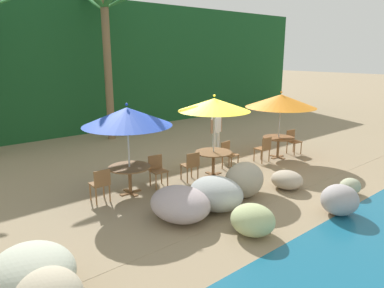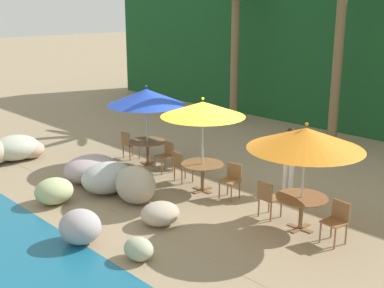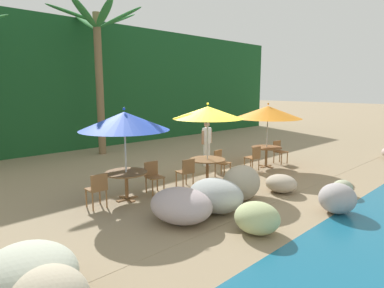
{
  "view_description": "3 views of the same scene",
  "coord_description": "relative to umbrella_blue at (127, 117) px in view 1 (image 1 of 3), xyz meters",
  "views": [
    {
      "loc": [
        -7.3,
        -7.6,
        3.6
      ],
      "look_at": [
        -0.69,
        0.26,
        0.98
      ],
      "focal_mm": 33.3,
      "sensor_mm": 36.0,
      "label": 1
    },
    {
      "loc": [
        8.43,
        -8.8,
        4.71
      ],
      "look_at": [
        -0.75,
        0.02,
        1.11
      ],
      "focal_mm": 47.13,
      "sensor_mm": 36.0,
      "label": 2
    },
    {
      "loc": [
        -7.36,
        -6.93,
        2.88
      ],
      "look_at": [
        -0.71,
        -0.01,
        1.25
      ],
      "focal_mm": 30.83,
      "sensor_mm": 36.0,
      "label": 3
    }
  ],
  "objects": [
    {
      "name": "chair_orange_inland",
      "position": [
        4.89,
        -0.5,
        -1.55
      ],
      "size": [
        0.44,
        0.44,
        0.87
      ],
      "color": "olive",
      "rests_on": "ground"
    },
    {
      "name": "terrace_deck",
      "position": [
        2.86,
        -0.21,
        -2.06
      ],
      "size": [
        18.0,
        5.2,
        0.01
      ],
      "color": "#937F60",
      "rests_on": "ground"
    },
    {
      "name": "palm_tree_second",
      "position": [
        2.61,
        5.98,
        2.32
      ],
      "size": [
        3.87,
        3.84,
        6.27
      ],
      "color": "brown",
      "rests_on": "ground"
    },
    {
      "name": "dining_table_yellow",
      "position": [
        2.67,
        -0.36,
        -1.45
      ],
      "size": [
        1.1,
        1.1,
        0.74
      ],
      "color": "brown",
      "rests_on": "ground"
    },
    {
      "name": "umbrella_blue",
      "position": [
        0.0,
        0.0,
        0.0
      ],
      "size": [
        2.28,
        2.28,
        2.41
      ],
      "color": "silver",
      "rests_on": "ground"
    },
    {
      "name": "foliage_backdrop",
      "position": [
        2.86,
        8.79,
        0.94
      ],
      "size": [
        28.0,
        2.4,
        6.0
      ],
      "color": "#194C23",
      "rests_on": "ground"
    },
    {
      "name": "ground_plane",
      "position": [
        2.86,
        -0.21,
        -2.06
      ],
      "size": [
        120.0,
        120.0,
        0.0
      ],
      "primitive_type": "plane",
      "color": "#937F60"
    },
    {
      "name": "umbrella_orange",
      "position": [
        5.74,
        -0.45,
        -0.04
      ],
      "size": [
        2.42,
        2.42,
        2.36
      ],
      "color": "silver",
      "rests_on": "ground"
    },
    {
      "name": "chair_orange_seaward",
      "position": [
        6.6,
        -0.46,
        -1.55
      ],
      "size": [
        0.47,
        0.47,
        0.87
      ],
      "color": "olive",
      "rests_on": "ground"
    },
    {
      "name": "dining_table_orange",
      "position": [
        5.74,
        -0.45,
        -1.45
      ],
      "size": [
        1.1,
        1.1,
        0.74
      ],
      "color": "brown",
      "rests_on": "ground"
    },
    {
      "name": "chair_yellow_inland",
      "position": [
        1.82,
        -0.33,
        -1.55
      ],
      "size": [
        0.48,
        0.48,
        0.87
      ],
      "color": "olive",
      "rests_on": "ground"
    },
    {
      "name": "chair_blue_seaward",
      "position": [
        0.85,
        -0.01,
        -1.55
      ],
      "size": [
        0.47,
        0.48,
        0.87
      ],
      "color": "olive",
      "rests_on": "ground"
    },
    {
      "name": "chair_yellow_seaward",
      "position": [
        3.51,
        -0.17,
        -1.55
      ],
      "size": [
        0.47,
        0.48,
        0.87
      ],
      "color": "olive",
      "rests_on": "ground"
    },
    {
      "name": "chair_blue_inland",
      "position": [
        -0.85,
        -0.06,
        -1.55
      ],
      "size": [
        0.43,
        0.44,
        0.87
      ],
      "color": "olive",
      "rests_on": "ground"
    },
    {
      "name": "dining_table_blue",
      "position": [
        -0.0,
        0.0,
        -1.45
      ],
      "size": [
        1.1,
        1.1,
        0.74
      ],
      "color": "brown",
      "rests_on": "ground"
    },
    {
      "name": "waiter_in_white",
      "position": [
        4.25,
        1.17,
        -1.07
      ],
      "size": [
        0.52,
        0.28,
        1.7
      ],
      "color": "white",
      "rests_on": "ground"
    },
    {
      "name": "umbrella_yellow",
      "position": [
        2.67,
        -0.36,
        0.1
      ],
      "size": [
        2.12,
        2.12,
        2.46
      ],
      "color": "silver",
      "rests_on": "ground"
    },
    {
      "name": "rock_seawall",
      "position": [
        0.98,
        -2.66,
        -1.71
      ],
      "size": [
        15.22,
        3.31,
        0.92
      ],
      "color": "#A8ACA9",
      "rests_on": "ground"
    }
  ]
}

